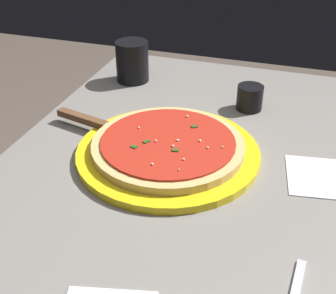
{
  "coord_description": "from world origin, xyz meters",
  "views": [
    {
      "loc": [
        0.67,
        0.18,
        1.23
      ],
      "look_at": [
        -0.01,
        -0.04,
        0.78
      ],
      "focal_mm": 48.26,
      "sensor_mm": 36.0,
      "label": 1
    }
  ],
  "objects_px": {
    "serving_plate": "(168,153)",
    "napkin_folded_right": "(324,177)",
    "pizza": "(168,145)",
    "cup_small_sauce": "(250,98)",
    "cup_tall_drink": "(132,61)",
    "pizza_server": "(99,125)"
  },
  "relations": [
    {
      "from": "cup_tall_drink",
      "to": "serving_plate",
      "type": "bearing_deg",
      "value": 32.17
    },
    {
      "from": "pizza_server",
      "to": "cup_tall_drink",
      "type": "distance_m",
      "value": 0.28
    },
    {
      "from": "cup_small_sauce",
      "to": "napkin_folded_right",
      "type": "height_order",
      "value": "cup_small_sauce"
    },
    {
      "from": "serving_plate",
      "to": "cup_tall_drink",
      "type": "height_order",
      "value": "cup_tall_drink"
    },
    {
      "from": "pizza",
      "to": "napkin_folded_right",
      "type": "height_order",
      "value": "pizza"
    },
    {
      "from": "pizza",
      "to": "cup_tall_drink",
      "type": "xyz_separation_m",
      "value": [
        -0.31,
        -0.19,
        0.03
      ]
    },
    {
      "from": "pizza_server",
      "to": "cup_small_sauce",
      "type": "bearing_deg",
      "value": 126.7
    },
    {
      "from": "pizza_server",
      "to": "napkin_folded_right",
      "type": "xyz_separation_m",
      "value": [
        0.02,
        0.44,
        -0.02
      ]
    },
    {
      "from": "pizza",
      "to": "cup_small_sauce",
      "type": "xyz_separation_m",
      "value": [
        -0.24,
        0.11,
        0.0
      ]
    },
    {
      "from": "serving_plate",
      "to": "cup_small_sauce",
      "type": "bearing_deg",
      "value": 154.9
    },
    {
      "from": "cup_small_sauce",
      "to": "napkin_folded_right",
      "type": "xyz_separation_m",
      "value": [
        0.22,
        0.17,
        -0.03
      ]
    },
    {
      "from": "pizza_server",
      "to": "cup_small_sauce",
      "type": "relative_size",
      "value": 3.88
    },
    {
      "from": "serving_plate",
      "to": "napkin_folded_right",
      "type": "height_order",
      "value": "serving_plate"
    },
    {
      "from": "serving_plate",
      "to": "napkin_folded_right",
      "type": "bearing_deg",
      "value": 93.59
    },
    {
      "from": "serving_plate",
      "to": "cup_small_sauce",
      "type": "relative_size",
      "value": 5.95
    },
    {
      "from": "pizza",
      "to": "pizza_server",
      "type": "xyz_separation_m",
      "value": [
        -0.04,
        -0.16,
        -0.0
      ]
    },
    {
      "from": "pizza_server",
      "to": "cup_small_sauce",
      "type": "xyz_separation_m",
      "value": [
        -0.2,
        0.27,
        0.01
      ]
    },
    {
      "from": "pizza",
      "to": "napkin_folded_right",
      "type": "xyz_separation_m",
      "value": [
        -0.02,
        0.28,
        -0.02
      ]
    },
    {
      "from": "cup_tall_drink",
      "to": "cup_small_sauce",
      "type": "distance_m",
      "value": 0.32
    },
    {
      "from": "cup_tall_drink",
      "to": "cup_small_sauce",
      "type": "relative_size",
      "value": 1.75
    },
    {
      "from": "pizza",
      "to": "napkin_folded_right",
      "type": "relative_size",
      "value": 2.23
    },
    {
      "from": "pizza_server",
      "to": "napkin_folded_right",
      "type": "relative_size",
      "value": 1.75
    }
  ]
}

